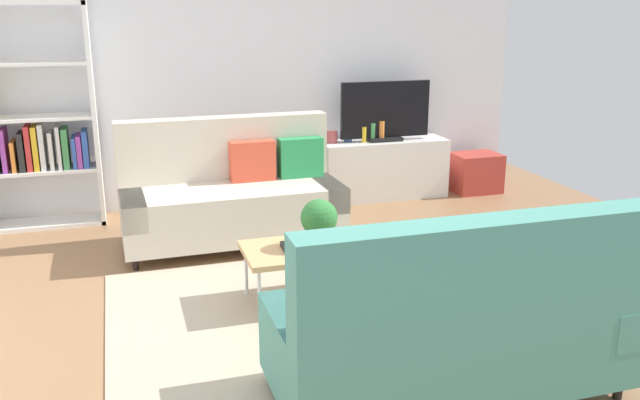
# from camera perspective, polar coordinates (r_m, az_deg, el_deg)

# --- Properties ---
(ground_plane) EXTENTS (7.68, 7.68, 0.00)m
(ground_plane) POSITION_cam_1_polar(r_m,az_deg,el_deg) (4.87, -1.30, -8.86)
(ground_plane) COLOR #936B47
(wall_far) EXTENTS (6.40, 0.12, 2.90)m
(wall_far) POSITION_cam_1_polar(r_m,az_deg,el_deg) (7.18, -7.57, 11.17)
(wall_far) COLOR silver
(wall_far) RESTS_ON ground_plane
(area_rug) EXTENTS (2.90, 2.20, 0.01)m
(area_rug) POSITION_cam_1_polar(r_m,az_deg,el_deg) (4.76, 0.21, -9.40)
(area_rug) COLOR tan
(area_rug) RESTS_ON ground_plane
(couch_beige) EXTENTS (1.92, 0.88, 1.10)m
(couch_beige) POSITION_cam_1_polar(r_m,az_deg,el_deg) (6.02, -7.41, 0.49)
(couch_beige) COLOR beige
(couch_beige) RESTS_ON ground_plane
(couch_green) EXTENTS (1.90, 0.85, 1.10)m
(couch_green) POSITION_cam_1_polar(r_m,az_deg,el_deg) (3.67, 11.04, -10.26)
(couch_green) COLOR teal
(couch_green) RESTS_ON ground_plane
(coffee_table) EXTENTS (1.10, 0.56, 0.42)m
(coffee_table) POSITION_cam_1_polar(r_m,az_deg,el_deg) (4.80, 0.08, -4.17)
(coffee_table) COLOR tan
(coffee_table) RESTS_ON ground_plane
(tv_console) EXTENTS (1.40, 0.44, 0.64)m
(tv_console) POSITION_cam_1_polar(r_m,az_deg,el_deg) (7.47, 5.35, 2.64)
(tv_console) COLOR silver
(tv_console) RESTS_ON ground_plane
(tv) EXTENTS (1.00, 0.20, 0.64)m
(tv) POSITION_cam_1_polar(r_m,az_deg,el_deg) (7.33, 5.54, 7.42)
(tv) COLOR black
(tv) RESTS_ON tv_console
(bookshelf) EXTENTS (1.10, 0.36, 2.10)m
(bookshelf) POSITION_cam_1_polar(r_m,az_deg,el_deg) (6.86, -23.00, 5.62)
(bookshelf) COLOR white
(bookshelf) RESTS_ON ground_plane
(storage_trunk) EXTENTS (0.52, 0.40, 0.44)m
(storage_trunk) POSITION_cam_1_polar(r_m,az_deg,el_deg) (7.88, 13.04, 2.27)
(storage_trunk) COLOR #B2382D
(storage_trunk) RESTS_ON ground_plane
(potted_plant) EXTENTS (0.26, 0.26, 0.34)m
(potted_plant) POSITION_cam_1_polar(r_m,az_deg,el_deg) (4.71, -0.08, -1.76)
(potted_plant) COLOR brown
(potted_plant) RESTS_ON coffee_table
(table_book_0) EXTENTS (0.24, 0.18, 0.04)m
(table_book_0) POSITION_cam_1_polar(r_m,az_deg,el_deg) (4.72, -1.76, -3.93)
(table_book_0) COLOR #262626
(table_book_0) RESTS_ON coffee_table
(vase_0) EXTENTS (0.12, 0.12, 0.13)m
(vase_0) POSITION_cam_1_polar(r_m,az_deg,el_deg) (7.24, 1.01, 5.38)
(vase_0) COLOR #B24C4C
(vase_0) RESTS_ON tv_console
(vase_1) EXTENTS (0.09, 0.09, 0.18)m
(vase_1) POSITION_cam_1_polar(r_m,az_deg,el_deg) (7.29, 2.39, 5.67)
(vase_1) COLOR #4C72B2
(vase_1) RESTS_ON tv_console
(bottle_0) EXTENTS (0.05, 0.05, 0.17)m
(bottle_0) POSITION_cam_1_polar(r_m,az_deg,el_deg) (7.26, 3.75, 5.54)
(bottle_0) COLOR gold
(bottle_0) RESTS_ON tv_console
(bottle_1) EXTENTS (0.05, 0.05, 0.20)m
(bottle_1) POSITION_cam_1_polar(r_m,az_deg,el_deg) (7.29, 4.49, 5.72)
(bottle_1) COLOR #3F8C4C
(bottle_1) RESTS_ON tv_console
(bottle_2) EXTENTS (0.06, 0.06, 0.22)m
(bottle_2) POSITION_cam_1_polar(r_m,az_deg,el_deg) (7.33, 5.23, 5.82)
(bottle_2) COLOR orange
(bottle_2) RESTS_ON tv_console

